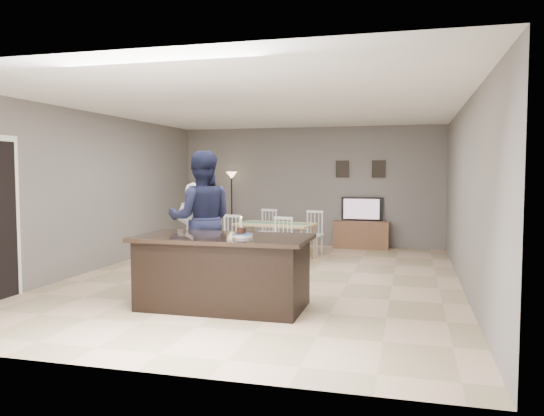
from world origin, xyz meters
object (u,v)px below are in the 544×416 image
(woman, at_px, (194,233))
(birthday_cake, at_px, (241,232))
(man, at_px, (201,219))
(plate_stack, at_px, (242,235))
(tv_console, at_px, (361,235))
(television, at_px, (362,209))
(floor_lamp, at_px, (232,188))
(kitchen_island, at_px, (223,271))
(dining_table, at_px, (276,229))

(woman, bearing_deg, birthday_cake, 130.10)
(man, distance_m, plate_stack, 1.47)
(birthday_cake, bearing_deg, tv_console, 80.10)
(television, height_order, birthday_cake, birthday_cake)
(plate_stack, relative_size, floor_lamp, 0.15)
(tv_console, xyz_separation_m, man, (-1.92, -4.54, 0.70))
(floor_lamp, bearing_deg, birthday_cake, -69.81)
(television, bearing_deg, kitchen_island, 77.99)
(television, xyz_separation_m, dining_table, (-1.47, -1.94, -0.29))
(kitchen_island, xyz_separation_m, dining_table, (-0.27, 3.70, 0.12))
(television, relative_size, birthday_cake, 3.71)
(woman, distance_m, plate_stack, 1.83)
(birthday_cake, xyz_separation_m, floor_lamp, (-2.03, 5.52, 0.35))
(woman, bearing_deg, tv_console, -119.19)
(tv_console, height_order, plate_stack, plate_stack)
(television, bearing_deg, plate_stack, 80.72)
(television, height_order, man, man)
(tv_console, bearing_deg, television, 90.00)
(tv_console, distance_m, birthday_cake, 5.68)
(tv_console, relative_size, man, 0.60)
(tv_console, relative_size, television, 1.31)
(kitchen_island, relative_size, floor_lamp, 1.27)
(kitchen_island, distance_m, tv_console, 5.70)
(television, relative_size, woman, 0.60)
(man, height_order, plate_stack, man)
(television, relative_size, dining_table, 0.49)
(kitchen_island, xyz_separation_m, floor_lamp, (-1.80, 5.54, 0.85))
(birthday_cake, xyz_separation_m, dining_table, (-0.50, 3.69, -0.38))
(dining_table, distance_m, floor_lamp, 2.50)
(plate_stack, height_order, dining_table, plate_stack)
(woman, height_order, man, man)
(plate_stack, height_order, floor_lamp, floor_lamp)
(plate_stack, bearing_deg, tv_console, 80.60)
(woman, xyz_separation_m, dining_table, (0.68, 2.40, -0.19))
(television, xyz_separation_m, birthday_cake, (-0.97, -5.62, 0.09))
(dining_table, bearing_deg, woman, -96.07)
(kitchen_island, xyz_separation_m, television, (1.20, 5.64, 0.41))
(kitchen_island, bearing_deg, plate_stack, -11.91)
(floor_lamp, bearing_deg, kitchen_island, -71.99)
(kitchen_island, bearing_deg, television, 77.99)
(kitchen_island, height_order, man, man)
(kitchen_island, relative_size, plate_stack, 8.44)
(tv_console, bearing_deg, man, -112.90)
(birthday_cake, height_order, floor_lamp, floor_lamp)
(tv_console, xyz_separation_m, floor_lamp, (-3.00, -0.03, 1.01))
(kitchen_island, bearing_deg, dining_table, 94.21)
(woman, bearing_deg, kitchen_island, 123.68)
(birthday_cake, bearing_deg, floor_lamp, 110.19)
(dining_table, bearing_deg, kitchen_island, -76.12)
(man, relative_size, plate_stack, 7.84)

